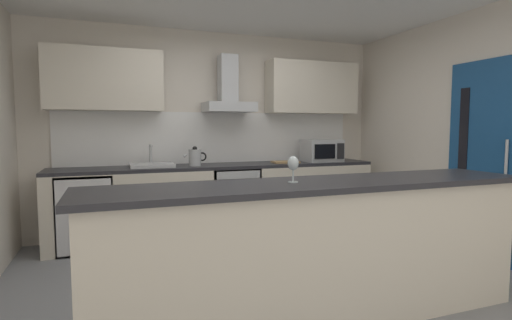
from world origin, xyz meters
The scene contains 16 objects.
ground centered at (0.00, 0.00, -0.01)m, with size 5.58×4.87×0.02m, color gray.
wall_back centered at (0.00, 2.00, 1.30)m, with size 5.58×0.12×2.60m, color silver.
wall_right centered at (2.35, 0.00, 1.30)m, with size 0.12×4.87×2.60m, color silver.
backsplash_tile centered at (0.00, 1.92, 1.23)m, with size 3.90×0.02×0.66m, color white.
counter_back centered at (0.00, 1.62, 0.45)m, with size 4.03×0.60×0.90m.
counter_island centered at (0.03, -0.78, 0.50)m, with size 3.20×0.64×0.99m.
upper_cabinets centered at (0.00, 1.77, 1.91)m, with size 3.98×0.32×0.70m.
side_door centered at (2.28, -0.19, 1.03)m, with size 0.08×0.85×2.05m.
oven centered at (0.12, 1.59, 0.46)m, with size 0.60×0.62×0.80m.
refrigerator centered at (-1.59, 1.59, 0.43)m, with size 0.58×0.60×0.85m.
microwave centered at (1.40, 1.56, 1.05)m, with size 0.50×0.38×0.30m.
sink centered at (-0.86, 1.60, 0.93)m, with size 0.50×0.40×0.26m.
kettle centered at (-0.35, 1.56, 1.01)m, with size 0.29×0.15×0.24m.
range_hood centered at (0.12, 1.72, 1.79)m, with size 0.62×0.45×0.72m.
wine_glass centered at (-0.16, -0.76, 1.12)m, with size 0.08×0.08×0.18m.
chopping_board centered at (0.85, 1.57, 0.91)m, with size 0.34×0.22×0.02m, color tan.
Camera 1 is at (-1.32, -3.14, 1.36)m, focal length 27.64 mm.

